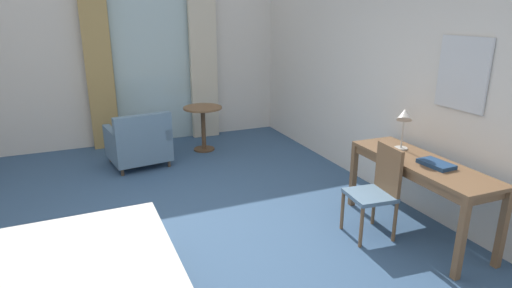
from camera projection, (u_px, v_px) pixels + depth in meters
ground at (196, 248)px, 4.09m from camera, size 5.66×7.97×0.10m
wall_back at (132, 64)px, 6.94m from camera, size 5.26×0.12×2.66m
wall_right at (416, 89)px, 4.64m from camera, size 0.12×7.57×2.66m
balcony_glass_door at (153, 73)px, 7.04m from camera, size 1.26×0.02×2.34m
curtain_panel_left at (100, 72)px, 6.61m from camera, size 0.41×0.10×2.49m
curtain_panel_right at (204, 67)px, 7.25m from camera, size 0.47×0.10×2.49m
writing_desk at (421, 170)px, 4.10m from camera, size 0.57×1.60×0.77m
desk_chair at (378, 187)px, 4.11m from camera, size 0.45×0.45×0.92m
desk_lamp at (404, 118)px, 4.20m from camera, size 0.27×0.27×0.51m
closed_book at (436, 164)px, 3.93m from camera, size 0.21×0.33×0.04m
armchair_by_window at (139, 144)px, 6.07m from camera, size 0.89×0.89×0.81m
round_cafe_table at (203, 119)px, 6.69m from camera, size 0.61×0.61×0.71m
wall_mirror at (462, 74)px, 3.97m from camera, size 0.02×0.56×0.69m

